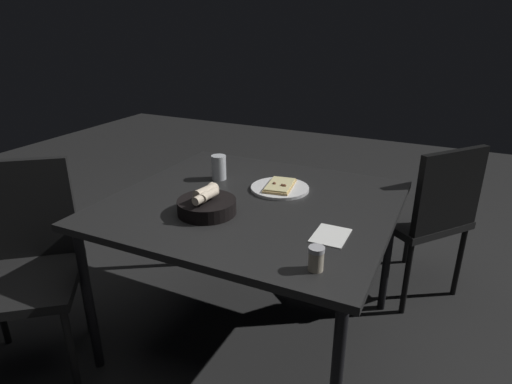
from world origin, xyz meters
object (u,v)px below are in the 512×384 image
dining_table (252,211)px  bread_basket (207,205)px  pepper_shaker (316,260)px  pizza_plate (280,187)px  chair_near (426,211)px  beer_glass (219,169)px  chair_far (24,255)px

dining_table → bread_basket: 0.24m
dining_table → pepper_shaker: 0.60m
dining_table → pizza_plate: (0.17, -0.06, 0.06)m
bread_basket → chair_near: 1.22m
beer_glass → bread_basket: bearing=-156.7°
pizza_plate → beer_glass: 0.33m
bread_basket → pepper_shaker: bearing=-112.3°
beer_glass → chair_near: (0.54, -0.94, -0.26)m
pepper_shaker → chair_far: 1.27m
chair_near → bread_basket: bearing=139.2°
beer_glass → pepper_shaker: beer_glass is taller
dining_table → pizza_plate: pizza_plate is taller
chair_near → pizza_plate: bearing=131.3°
bread_basket → chair_far: bearing=115.3°
beer_glass → pepper_shaker: bearing=-130.3°
chair_far → chair_near: bearing=-50.3°
bread_basket → dining_table: bearing=-29.1°
dining_table → pepper_shaker: (-0.41, -0.42, 0.09)m
chair_far → dining_table: bearing=-57.1°
pizza_plate → chair_far: bearing=128.5°
pizza_plate → chair_near: 0.85m
pizza_plate → dining_table: bearing=161.0°
beer_glass → dining_table: bearing=-123.1°
dining_table → chair_near: size_ratio=1.36×
pizza_plate → pepper_shaker: size_ratio=3.34×
bread_basket → beer_glass: (0.37, 0.16, 0.01)m
beer_glass → chair_near: bearing=-60.3°
dining_table → chair_near: 0.99m
bread_basket → pepper_shaker: 0.57m
dining_table → beer_glass: bearing=56.9°
pizza_plate → chair_far: chair_far is taller
bread_basket → chair_far: (-0.34, 0.71, -0.24)m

